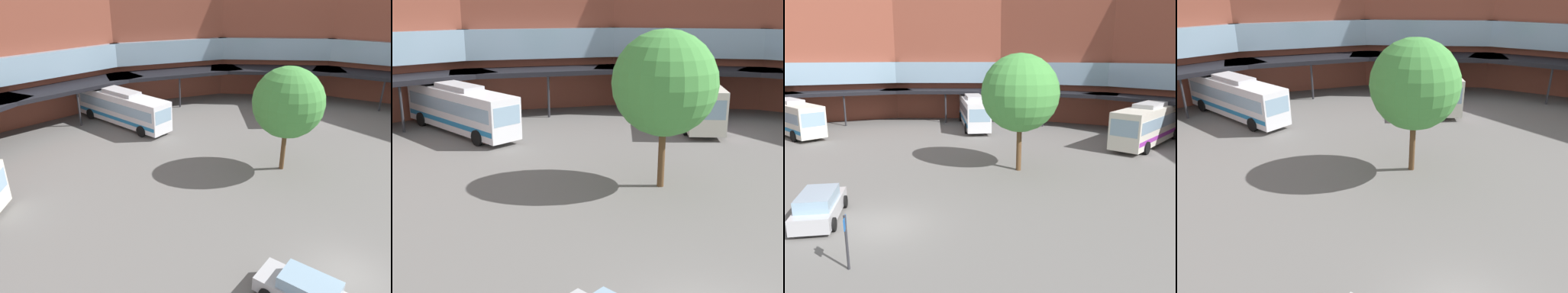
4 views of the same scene
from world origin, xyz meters
The scene contains 4 objects.
station_building centered at (0.00, 21.99, 7.17)m, with size 78.94×43.18×14.87m.
bus_1 centered at (-1.91, 26.63, 1.85)m, with size 6.20×11.80×3.66m.
bus_3 centered at (15.91, 21.44, 1.95)m, with size 8.04×11.53×3.86m.
plaza_tree centered at (5.24, 10.61, 5.52)m, with size 5.39×5.39×8.23m.
Camera 4 is at (-8.03, -7.08, 11.13)m, focal length 35.31 mm.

